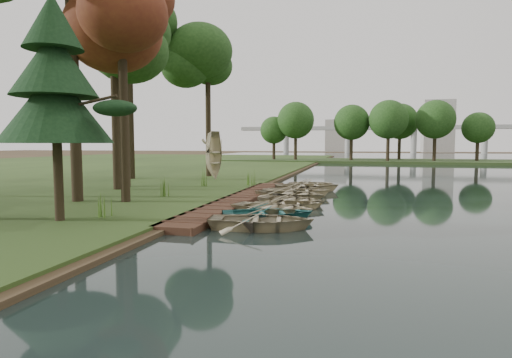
% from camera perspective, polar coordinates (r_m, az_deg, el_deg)
% --- Properties ---
extents(ground, '(300.00, 300.00, 0.00)m').
position_cam_1_polar(ground, '(21.22, 1.88, -3.40)').
color(ground, '#3D2F1D').
extents(boardwalk, '(1.60, 16.00, 0.30)m').
position_cam_1_polar(boardwalk, '(21.59, -2.28, -2.86)').
color(boardwalk, '#3A2216').
rests_on(boardwalk, ground).
extents(peninsula, '(50.00, 14.00, 0.45)m').
position_cam_1_polar(peninsula, '(70.70, 16.82, 2.28)').
color(peninsula, '#2E431D').
rests_on(peninsula, ground).
extents(far_trees, '(45.60, 5.60, 8.80)m').
position_cam_1_polar(far_trees, '(70.64, 14.22, 7.37)').
color(far_trees, black).
rests_on(far_trees, peninsula).
extents(bridge, '(95.90, 4.00, 8.60)m').
position_cam_1_polar(bridge, '(140.84, 17.19, 6.18)').
color(bridge, '#A5A5A0').
rests_on(bridge, ground).
extents(building_a, '(10.00, 8.00, 18.00)m').
position_cam_1_polar(building_a, '(162.70, 23.07, 6.47)').
color(building_a, '#A5A5A0').
rests_on(building_a, ground).
extents(building_b, '(8.00, 8.00, 12.00)m').
position_cam_1_polar(building_b, '(165.85, 10.68, 5.68)').
color(building_b, '#A5A5A0').
rests_on(building_b, ground).
extents(rowboat_0, '(3.98, 3.11, 0.75)m').
position_cam_1_polar(rowboat_0, '(14.82, 0.73, -5.27)').
color(rowboat_0, tan).
rests_on(rowboat_0, water).
extents(rowboat_1, '(4.13, 3.53, 0.72)m').
position_cam_1_polar(rowboat_1, '(16.36, 1.60, -4.37)').
color(rowboat_1, '#286F6B').
rests_on(rowboat_1, water).
extents(rowboat_2, '(4.18, 3.49, 0.74)m').
position_cam_1_polar(rowboat_2, '(17.76, 2.25, -3.62)').
color(rowboat_2, tan).
rests_on(rowboat_2, water).
extents(rowboat_3, '(3.36, 2.66, 0.63)m').
position_cam_1_polar(rowboat_3, '(19.32, 4.22, -3.13)').
color(rowboat_3, tan).
rests_on(rowboat_3, water).
extents(rowboat_4, '(3.95, 3.35, 0.69)m').
position_cam_1_polar(rowboat_4, '(20.44, 4.80, -2.60)').
color(rowboat_4, tan).
rests_on(rowboat_4, water).
extents(rowboat_5, '(4.70, 4.11, 0.81)m').
position_cam_1_polar(rowboat_5, '(22.40, 4.59, -1.81)').
color(rowboat_5, tan).
rests_on(rowboat_5, water).
extents(rowboat_6, '(4.22, 3.39, 0.78)m').
position_cam_1_polar(rowboat_6, '(23.81, 5.39, -1.46)').
color(rowboat_6, tan).
rests_on(rowboat_6, water).
extents(rowboat_7, '(4.13, 3.59, 0.71)m').
position_cam_1_polar(rowboat_7, '(24.92, 5.69, -1.27)').
color(rowboat_7, tan).
rests_on(rowboat_7, water).
extents(rowboat_8, '(4.64, 3.91, 0.82)m').
position_cam_1_polar(rowboat_8, '(26.53, 6.87, -0.80)').
color(rowboat_8, tan).
rests_on(rowboat_8, water).
extents(rowboat_9, '(3.41, 2.77, 0.62)m').
position_cam_1_polar(rowboat_9, '(27.99, 6.92, -0.72)').
color(rowboat_9, tan).
rests_on(rowboat_9, water).
extents(rowboat_10, '(3.36, 2.70, 0.62)m').
position_cam_1_polar(rowboat_10, '(29.31, 7.34, -0.48)').
color(rowboat_10, tan).
rests_on(rowboat_10, water).
extents(stored_rowboat, '(4.18, 3.45, 0.75)m').
position_cam_1_polar(stored_rowboat, '(32.30, -5.53, 0.58)').
color(stored_rowboat, tan).
rests_on(stored_rowboat, bank).
extents(tree_2, '(4.47, 4.47, 10.67)m').
position_cam_1_polar(tree_2, '(21.60, -17.54, 20.60)').
color(tree_2, black).
rests_on(tree_2, bank).
extents(tree_4, '(4.53, 4.53, 10.28)m').
position_cam_1_polar(tree_4, '(28.65, -17.17, 15.77)').
color(tree_4, black).
rests_on(tree_4, bank).
extents(tree_5, '(4.76, 4.76, 14.53)m').
position_cam_1_polar(tree_5, '(35.65, -16.70, 20.17)').
color(tree_5, black).
rests_on(tree_5, bank).
extents(tree_6, '(4.92, 4.92, 11.69)m').
position_cam_1_polar(tree_6, '(36.47, -6.46, 15.46)').
color(tree_6, black).
rests_on(tree_6, bank).
extents(pine_tree, '(3.80, 3.80, 7.82)m').
position_cam_1_polar(pine_tree, '(16.59, -25.25, 11.43)').
color(pine_tree, black).
rests_on(pine_tree, bank).
extents(reeds_0, '(0.60, 0.60, 0.86)m').
position_cam_1_polar(reeds_0, '(16.81, -19.62, -3.30)').
color(reeds_0, '#3F661E').
rests_on(reeds_0, bank).
extents(reeds_1, '(0.60, 0.60, 0.97)m').
position_cam_1_polar(reeds_1, '(22.40, -11.83, -1.05)').
color(reeds_1, '#3F661E').
rests_on(reeds_1, bank).
extents(reeds_2, '(0.60, 0.60, 1.14)m').
position_cam_1_polar(reeds_2, '(27.39, -7.05, 0.23)').
color(reeds_2, '#3F661E').
rests_on(reeds_2, bank).
extents(reeds_3, '(0.60, 0.60, 0.98)m').
position_cam_1_polar(reeds_3, '(27.87, -0.63, 0.18)').
color(reeds_3, '#3F661E').
rests_on(reeds_3, bank).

